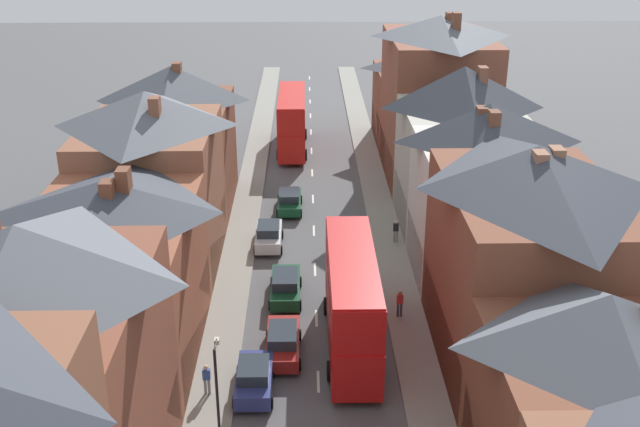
# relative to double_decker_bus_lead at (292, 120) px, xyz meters

# --- Properties ---
(pavement_left) EXTENTS (2.20, 104.00, 0.14)m
(pavement_left) POSITION_rel_double_decker_bus_lead_xyz_m (-3.29, -16.50, -2.75)
(pavement_left) COLOR gray
(pavement_left) RESTS_ON ground
(pavement_right) EXTENTS (2.20, 104.00, 0.14)m
(pavement_right) POSITION_rel_double_decker_bus_lead_xyz_m (6.91, -16.50, -2.75)
(pavement_right) COLOR gray
(pavement_right) RESTS_ON ground
(centre_line_dashes) EXTENTS (0.14, 97.80, 0.01)m
(centre_line_dashes) POSITION_rel_double_decker_bus_lead_xyz_m (1.81, -18.50, -2.81)
(centre_line_dashes) COLOR silver
(centre_line_dashes) RESTS_ON ground
(terrace_row_left) EXTENTS (8.00, 57.87, 14.32)m
(terrace_row_left) POSITION_rel_double_decker_bus_lead_xyz_m (-8.38, -38.29, 2.96)
(terrace_row_left) COLOR #A36042
(terrace_row_left) RESTS_ON ground
(terrace_row_right) EXTENTS (8.00, 73.54, 13.99)m
(terrace_row_right) POSITION_rel_double_decker_bus_lead_xyz_m (11.99, -29.96, 2.85)
(terrace_row_right) COLOR brown
(terrace_row_right) RESTS_ON ground
(double_decker_bus_lead) EXTENTS (2.74, 10.80, 5.30)m
(double_decker_bus_lead) POSITION_rel_double_decker_bus_lead_xyz_m (0.00, 0.00, 0.00)
(double_decker_bus_lead) COLOR red
(double_decker_bus_lead) RESTS_ON ground
(double_decker_bus_mid_street) EXTENTS (2.74, 10.80, 5.30)m
(double_decker_bus_mid_street) POSITION_rel_double_decker_bus_lead_xyz_m (3.60, -33.32, 0.00)
(double_decker_bus_mid_street) COLOR red
(double_decker_bus_mid_street) RESTS_ON ground
(car_near_blue) EXTENTS (1.90, 3.92, 1.68)m
(car_near_blue) POSITION_rel_double_decker_bus_lead_xyz_m (-1.29, -37.29, -1.97)
(car_near_blue) COLOR navy
(car_near_blue) RESTS_ON ground
(car_near_silver) EXTENTS (1.90, 4.55, 1.66)m
(car_near_silver) POSITION_rel_double_decker_bus_lead_xyz_m (0.01, -28.15, -1.98)
(car_near_silver) COLOR #144728
(car_near_silver) RESTS_ON ground
(car_parked_right_a) EXTENTS (1.90, 4.38, 1.59)m
(car_parked_right_a) POSITION_rel_double_decker_bus_lead_xyz_m (0.01, -14.73, -2.01)
(car_parked_right_a) COLOR #144728
(car_parked_right_a) RESTS_ON ground
(car_parked_left_b) EXTENTS (1.90, 4.16, 1.68)m
(car_parked_left_b) POSITION_rel_double_decker_bus_lead_xyz_m (-1.29, -21.00, -1.97)
(car_parked_left_b) COLOR silver
(car_parked_left_b) RESTS_ON ground
(car_mid_white) EXTENTS (1.90, 4.43, 1.65)m
(car_mid_white) POSITION_rel_double_decker_bus_lead_xyz_m (0.01, -34.15, -1.98)
(car_mid_white) COLOR maroon
(car_mid_white) RESTS_ON ground
(pedestrian_mid_left) EXTENTS (0.36, 0.22, 1.61)m
(pedestrian_mid_left) POSITION_rel_double_decker_bus_lead_xyz_m (-3.52, -37.55, -1.78)
(pedestrian_mid_left) COLOR gray
(pedestrian_mid_left) RESTS_ON pavement_left
(pedestrian_mid_right) EXTENTS (0.36, 0.22, 1.61)m
(pedestrian_mid_right) POSITION_rel_double_decker_bus_lead_xyz_m (6.52, -30.60, -1.78)
(pedestrian_mid_right) COLOR #3D4256
(pedestrian_mid_right) RESTS_ON pavement_right
(pedestrian_far_left) EXTENTS (0.36, 0.22, 1.61)m
(pedestrian_far_left) POSITION_rel_double_decker_bus_lead_xyz_m (7.40, -20.79, -1.78)
(pedestrian_far_left) COLOR gray
(pedestrian_far_left) RESTS_ON pavement_right
(street_lamp) EXTENTS (0.20, 1.12, 5.50)m
(street_lamp) POSITION_rel_double_decker_bus_lead_xyz_m (-2.44, -41.72, 0.43)
(street_lamp) COLOR black
(street_lamp) RESTS_ON ground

